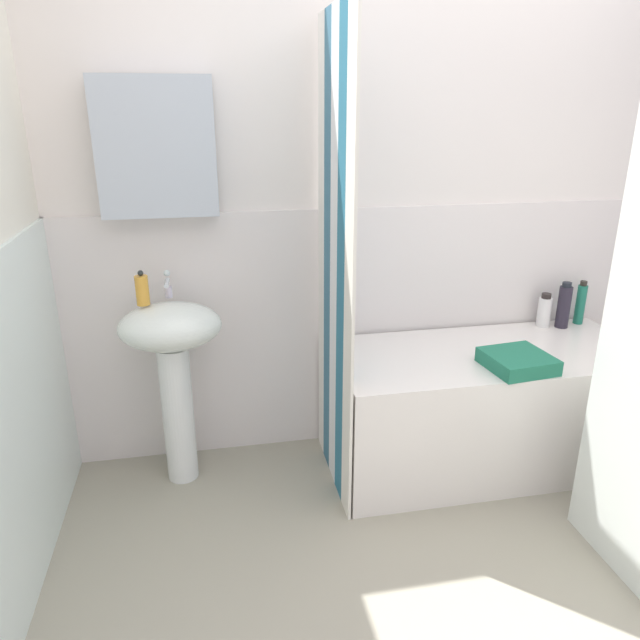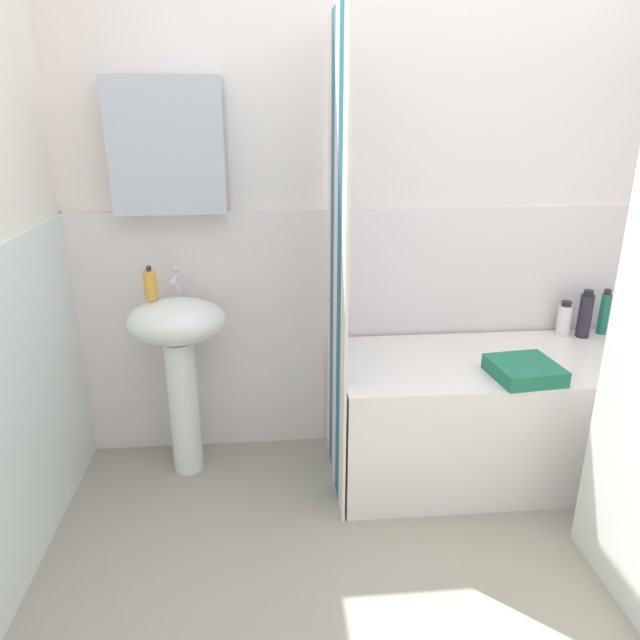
{
  "view_description": "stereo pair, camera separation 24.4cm",
  "coord_description": "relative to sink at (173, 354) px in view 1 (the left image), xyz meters",
  "views": [
    {
      "loc": [
        -0.87,
        -1.42,
        1.64
      ],
      "look_at": [
        -0.42,
        0.83,
        0.81
      ],
      "focal_mm": 33.15,
      "sensor_mm": 36.0,
      "label": 1
    },
    {
      "loc": [
        -0.63,
        -1.46,
        1.64
      ],
      "look_at": [
        -0.42,
        0.83,
        0.81
      ],
      "focal_mm": 33.15,
      "sensor_mm": 36.0,
      "label": 2
    }
  ],
  "objects": [
    {
      "name": "bathtub",
      "position": [
        1.43,
        -0.14,
        -0.34
      ],
      "size": [
        1.45,
        0.65,
        0.58
      ],
      "primitive_type": "cube",
      "color": "white",
      "rests_on": "ground_plane"
    },
    {
      "name": "shower_curtain",
      "position": [
        0.69,
        -0.14,
        0.37
      ],
      "size": [
        0.01,
        0.65,
        2.0
      ],
      "color": "white",
      "rests_on": "ground_plane"
    },
    {
      "name": "body_wash_bottle",
      "position": [
        1.94,
        0.09,
        0.06
      ],
      "size": [
        0.06,
        0.06,
        0.24
      ],
      "color": "#2A2532",
      "rests_on": "bathtub"
    },
    {
      "name": "ground_plane",
      "position": [
        1.04,
        -1.03,
        -0.65
      ],
      "size": [
        4.8,
        5.6,
        0.04
      ],
      "primitive_type": "cube",
      "color": "#9E9984"
    },
    {
      "name": "conditioner_bottle",
      "position": [
        2.06,
        0.13,
        0.06
      ],
      "size": [
        0.05,
        0.05,
        0.23
      ],
      "color": "#1E7259",
      "rests_on": "bathtub"
    },
    {
      "name": "soap_dispenser",
      "position": [
        -0.1,
        0.02,
        0.29
      ],
      "size": [
        0.06,
        0.06,
        0.15
      ],
      "color": "gold",
      "rests_on": "sink"
    },
    {
      "name": "wall_back_tiled",
      "position": [
        0.98,
        0.23,
        0.51
      ],
      "size": [
        3.6,
        0.18,
        2.4
      ],
      "color": "white",
      "rests_on": "ground_plane"
    },
    {
      "name": "faucet",
      "position": [
        0.0,
        0.08,
        0.29
      ],
      "size": [
        0.03,
        0.12,
        0.12
      ],
      "color": "silver",
      "rests_on": "sink"
    },
    {
      "name": "sink",
      "position": [
        0.0,
        0.0,
        0.0
      ],
      "size": [
        0.44,
        0.34,
        0.85
      ],
      "color": "white",
      "rests_on": "ground_plane"
    },
    {
      "name": "lotion_bottle",
      "position": [
        1.85,
        0.12,
        0.03
      ],
      "size": [
        0.07,
        0.07,
        0.18
      ],
      "color": "white",
      "rests_on": "bathtub"
    },
    {
      "name": "towel_folded",
      "position": [
        1.46,
        -0.33,
        -0.02
      ],
      "size": [
        0.29,
        0.29,
        0.06
      ],
      "primitive_type": "cube",
      "rotation": [
        0.0,
        0.0,
        0.11
      ],
      "color": "#237456",
      "rests_on": "bathtub"
    }
  ]
}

